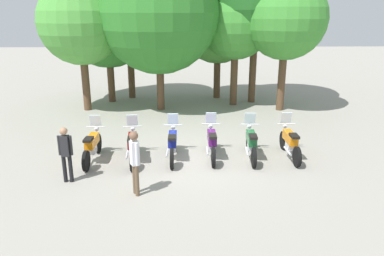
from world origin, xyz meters
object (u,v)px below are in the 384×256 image
motorcycle_1 (132,145)px  tree_5 (236,23)px  tree_2 (128,13)px  tree_4 (218,24)px  motorcycle_2 (173,143)px  tree_1 (107,18)px  tree_0 (81,23)px  person_0 (66,151)px  motorcycle_0 (92,145)px  tree_7 (286,19)px  motorcycle_4 (251,143)px  tree_3 (159,13)px  motorcycle_5 (290,142)px  motorcycle_3 (212,142)px  person_1 (135,158)px

motorcycle_1 → tree_5: 9.25m
tree_2 → tree_4: (4.72, -0.10, -0.54)m
motorcycle_2 → tree_1: 9.62m
tree_0 → tree_1: 1.97m
motorcycle_1 → tree_0: size_ratio=0.36×
person_0 → tree_5: size_ratio=0.27×
tree_0 → person_0: bearing=-80.1°
tree_2 → tree_4: 4.75m
motorcycle_0 → tree_5: bearing=-35.8°
tree_0 → tree_7: bearing=-1.5°
motorcycle_4 → tree_0: tree_0 is taller
motorcycle_1 → tree_7: bearing=-50.5°
person_0 → tree_4: 12.17m
tree_0 → tree_2: bearing=55.3°
tree_3 → tree_4: bearing=40.3°
tree_0 → tree_5: 7.31m
tree_3 → tree_7: bearing=-2.6°
tree_1 → tree_3: size_ratio=0.93×
motorcycle_2 → motorcycle_5: bearing=-88.8°
motorcycle_1 → tree_1: 9.35m
person_0 → tree_7: bearing=136.1°
tree_2 → tree_3: (1.75, -2.62, 0.04)m
tree_1 → tree_4: (5.67, 0.78, -0.34)m
motorcycle_3 → motorcycle_5: 2.56m
motorcycle_1 → motorcycle_4: size_ratio=1.00×
person_1 → tree_4: bearing=-133.2°
tree_7 → tree_0: bearing=178.5°
motorcycle_3 → motorcycle_5: (2.56, -0.05, 0.00)m
motorcycle_4 → tree_0: size_ratio=0.36×
motorcycle_2 → tree_2: tree_2 is taller
motorcycle_2 → person_1: size_ratio=1.26×
motorcycle_3 → person_1: size_ratio=1.26×
tree_1 → tree_7: size_ratio=1.10×
tree_5 → tree_7: size_ratio=0.96×
person_1 → tree_0: tree_0 is taller
tree_7 → motorcycle_4: bearing=-112.3°
person_1 → tree_4: size_ratio=0.29×
motorcycle_0 → motorcycle_1: bearing=-89.0°
motorcycle_4 → tree_5: tree_5 is taller
person_0 → tree_7: (7.99, 7.82, 3.34)m
tree_1 → tree_7: tree_1 is taller
motorcycle_0 → tree_7: 10.58m
tree_3 → motorcycle_4: bearing=-62.8°
motorcycle_1 → tree_3: size_ratio=0.30×
motorcycle_3 → tree_5: tree_5 is taller
motorcycle_3 → tree_7: bearing=-31.4°
motorcycle_1 → person_1: person_1 is taller
motorcycle_3 → tree_0: size_ratio=0.36×
tree_1 → tree_4: tree_1 is taller
motorcycle_2 → person_0: 3.37m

